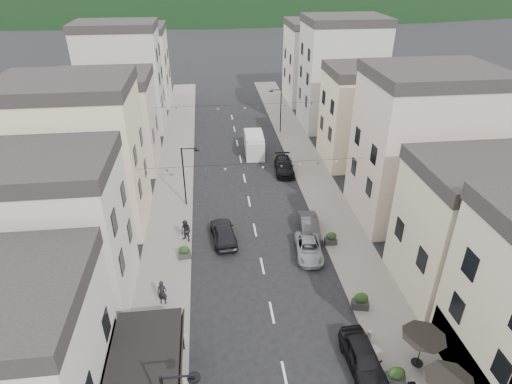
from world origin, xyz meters
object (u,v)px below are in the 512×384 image
parked_car_b (309,226)px  parked_car_c (309,248)px  pedestrian_a (162,293)px  pedestrian_b (186,231)px  parked_car_d (284,166)px  delivery_van (254,144)px  parked_car_e (224,233)px  parked_car_a (363,358)px

parked_car_b → parked_car_c: bearing=-98.9°
pedestrian_a → pedestrian_b: bearing=92.3°
pedestrian_a → pedestrian_b: (1.41, 7.23, 0.06)m
parked_car_b → parked_car_c: 3.03m
parked_car_d → pedestrian_a: bearing=-117.0°
delivery_van → pedestrian_b: size_ratio=2.77×
parked_car_e → parked_car_b: bearing=175.3°
parked_car_d → pedestrian_a: size_ratio=2.62×
parked_car_c → pedestrian_a: 12.02m
parked_car_d → delivery_van: size_ratio=0.89×
parked_car_a → parked_car_e: bearing=116.7°
parked_car_d → parked_car_e: 14.33m
parked_car_b → parked_car_c: size_ratio=0.97×
delivery_van → pedestrian_a: delivery_van is taller
pedestrian_a → delivery_van: bearing=83.2°
parked_car_a → pedestrian_a: pedestrian_a is taller
pedestrian_b → parked_car_e: bearing=34.4°
parked_car_e → pedestrian_b: pedestrian_b is taller
parked_car_b → pedestrian_b: (-10.51, -0.05, 0.40)m
parked_car_a → pedestrian_a: bearing=149.3°
parked_car_c → parked_car_a: bearing=-80.0°
parked_car_a → parked_car_c: 10.92m
parked_car_b → parked_car_e: size_ratio=0.93×
parked_car_a → parked_car_b: 13.85m
pedestrian_a → parked_car_e: bearing=70.8°
parked_car_a → pedestrian_a: (-11.92, 6.56, 0.28)m
parked_car_d → parked_car_c: bearing=-88.0°
parked_car_a → pedestrian_b: bearing=125.5°
parked_car_c → pedestrian_a: size_ratio=2.40×
parked_car_b → parked_car_d: bearing=95.1°
parked_car_d → parked_car_e: bearing=-116.3°
parked_car_d → pedestrian_b: bearing=-126.2°
parked_car_b → parked_car_d: 12.11m
parked_car_d → pedestrian_b: size_ratio=2.47×
parked_car_a → parked_car_c: (-0.72, 10.90, -0.15)m
parked_car_a → parked_car_d: (-0.06, 25.95, -0.06)m
pedestrian_a → parked_car_c: bearing=34.5°
parked_car_c → parked_car_d: bearing=93.7°
parked_car_a → delivery_van: delivery_van is taller
parked_car_b → pedestrian_a: bearing=-143.8°
parked_car_c → parked_car_d: parked_car_d is taller
parked_car_e → pedestrian_a: bearing=51.1°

